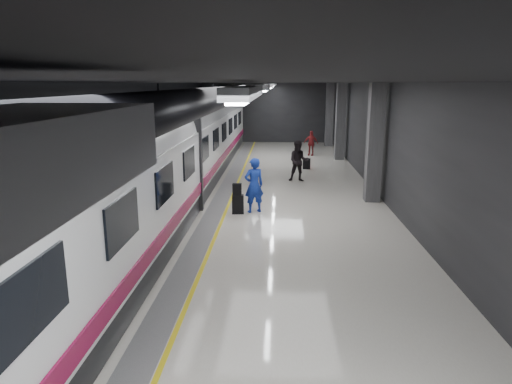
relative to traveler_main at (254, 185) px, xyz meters
name	(u,v)px	position (x,y,z in m)	size (l,w,h in m)	color
ground	(252,213)	(-0.06, -0.19, -0.98)	(40.00, 40.00, 0.00)	beige
platform_hall	(245,110)	(-0.35, 0.77, 2.56)	(10.02, 40.02, 4.51)	black
train	(158,155)	(-3.31, -0.19, 1.09)	(3.05, 38.00, 4.05)	black
traveler_main	(254,185)	(0.00, 0.00, 0.00)	(0.71, 0.47, 1.95)	#1937BC
suitcase_main	(238,204)	(-0.55, -0.23, -0.64)	(0.41, 0.26, 0.67)	black
shoulder_bag	(237,189)	(-0.58, -0.25, -0.10)	(0.31, 0.17, 0.42)	black
traveler_far_a	(299,161)	(1.79, 5.33, -0.02)	(0.93, 0.72, 1.91)	black
traveler_far_b	(311,143)	(2.89, 13.24, -0.20)	(0.91, 0.38, 1.56)	maroon
suitcase_far	(307,164)	(2.36, 8.51, -0.69)	(0.39, 0.25, 0.57)	black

